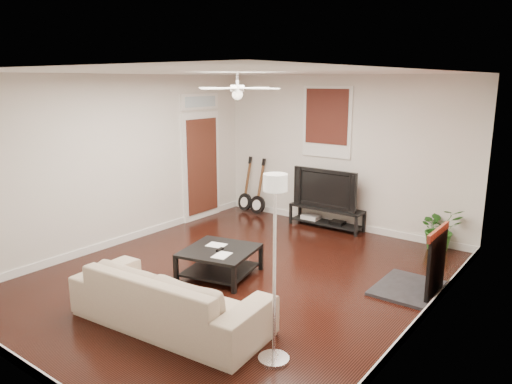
{
  "coord_description": "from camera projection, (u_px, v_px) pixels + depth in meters",
  "views": [
    {
      "loc": [
        3.99,
        -4.93,
        2.7
      ],
      "look_at": [
        0.0,
        0.4,
        1.15
      ],
      "focal_mm": 33.78,
      "sensor_mm": 36.0,
      "label": 1
    }
  ],
  "objects": [
    {
      "name": "sofa",
      "position": [
        170.0,
        297.0,
        5.39
      ],
      "size": [
        2.38,
        1.1,
        0.68
      ],
      "primitive_type": "imported",
      "rotation": [
        0.0,
        0.0,
        3.23
      ],
      "color": "tan",
      "rests_on": "floor"
    },
    {
      "name": "tv_stand",
      "position": [
        326.0,
        217.0,
        8.99
      ],
      "size": [
        1.42,
        0.38,
        0.4
      ],
      "primitive_type": "cube",
      "color": "black",
      "rests_on": "floor"
    },
    {
      "name": "ceiling_fan",
      "position": [
        237.0,
        88.0,
        6.2
      ],
      "size": [
        1.24,
        1.24,
        0.32
      ],
      "primitive_type": null,
      "color": "white",
      "rests_on": "ceiling"
    },
    {
      "name": "room",
      "position": [
        238.0,
        179.0,
        6.47
      ],
      "size": [
        5.01,
        6.01,
        2.81
      ],
      "color": "black",
      "rests_on": "ground"
    },
    {
      "name": "guitar_right",
      "position": [
        257.0,
        187.0,
        9.77
      ],
      "size": [
        0.38,
        0.28,
        1.17
      ],
      "primitive_type": null,
      "rotation": [
        0.0,
        0.0,
        -0.06
      ],
      "color": "black",
      "rests_on": "floor"
    },
    {
      "name": "brick_accent",
      "position": [
        451.0,
        191.0,
        5.79
      ],
      "size": [
        0.02,
        2.2,
        2.8
      ],
      "primitive_type": "cube",
      "color": "#A94736",
      "rests_on": "floor"
    },
    {
      "name": "floor_lamp",
      "position": [
        274.0,
        271.0,
        4.54
      ],
      "size": [
        0.34,
        0.34,
        1.89
      ],
      "primitive_type": null,
      "rotation": [
        0.0,
        0.0,
        0.09
      ],
      "color": "silver",
      "rests_on": "floor"
    },
    {
      "name": "tv",
      "position": [
        328.0,
        188.0,
        8.88
      ],
      "size": [
        1.27,
        0.17,
        0.73
      ],
      "primitive_type": "imported",
      "color": "black",
      "rests_on": "tv_stand"
    },
    {
      "name": "fireplace",
      "position": [
        421.0,
        259.0,
        6.18
      ],
      "size": [
        0.8,
        1.1,
        0.92
      ],
      "primitive_type": "cube",
      "color": "black",
      "rests_on": "floor"
    },
    {
      "name": "potted_plant",
      "position": [
        440.0,
        228.0,
        7.78
      ],
      "size": [
        0.86,
        0.85,
        0.72
      ],
      "primitive_type": "imported",
      "rotation": [
        0.0,
        0.0,
        0.67
      ],
      "color": "#235C1A",
      "rests_on": "floor"
    },
    {
      "name": "door_left",
      "position": [
        202.0,
        156.0,
        9.42
      ],
      "size": [
        0.08,
        1.0,
        2.5
      ],
      "primitive_type": "cube",
      "color": "white",
      "rests_on": "wall_left"
    },
    {
      "name": "coffee_table",
      "position": [
        220.0,
        262.0,
        6.77
      ],
      "size": [
        1.13,
        1.13,
        0.39
      ],
      "primitive_type": "cube",
      "rotation": [
        0.0,
        0.0,
        0.23
      ],
      "color": "black",
      "rests_on": "floor"
    },
    {
      "name": "guitar_left",
      "position": [
        245.0,
        184.0,
        10.0
      ],
      "size": [
        0.4,
        0.31,
        1.17
      ],
      "primitive_type": null,
      "rotation": [
        0.0,
        0.0,
        -0.17
      ],
      "color": "black",
      "rests_on": "floor"
    },
    {
      "name": "window_back",
      "position": [
        327.0,
        122.0,
        8.83
      ],
      "size": [
        1.0,
        0.06,
        1.3
      ],
      "primitive_type": "cube",
      "color": "#3E1311",
      "rests_on": "wall_back"
    }
  ]
}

